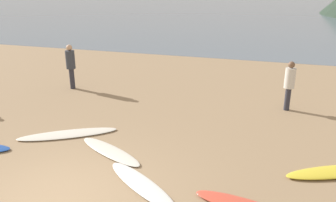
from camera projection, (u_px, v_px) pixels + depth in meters
The scene contains 8 objects.
ground_plane at pixel (186, 77), 15.66m from camera, with size 120.00×120.00×0.20m, color #997C5B.
ocean_water at pixel (260, 4), 64.17m from camera, with size 140.00×100.00×0.01m, color slate.
surfboard_2 at pixel (68, 134), 9.52m from camera, with size 2.69×0.58×0.07m, color silver.
surfboard_3 at pixel (110, 151), 8.57m from camera, with size 2.18×0.49×0.06m, color silver.
surfboard_4 at pixel (141, 184), 7.17m from camera, with size 2.25×0.49×0.07m, color white.
surfboard_6 at pixel (336, 172), 7.61m from camera, with size 2.38×0.53×0.10m, color yellow.
person_1 at pixel (71, 63), 13.35m from camera, with size 0.35×0.35×1.75m.
person_2 at pixel (289, 82), 11.09m from camera, with size 0.33×0.33×1.64m.
Camera 1 is at (3.80, -4.68, 4.04)m, focal length 36.76 mm.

